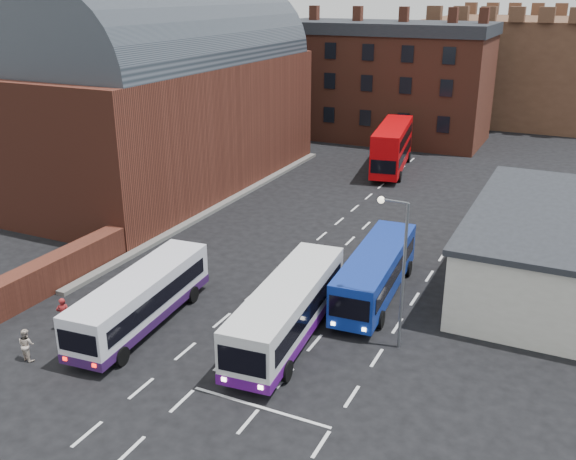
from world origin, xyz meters
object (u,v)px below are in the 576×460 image
at_px(bus_white_outbound, 141,297).
at_px(pedestrian_red, 63,314).
at_px(bus_white_inbound, 288,307).
at_px(street_lamp, 399,261).
at_px(bus_red_double, 392,147).
at_px(bus_blue, 376,271).
at_px(pedestrian_beige, 26,345).

height_order(bus_white_outbound, pedestrian_red, bus_white_outbound).
distance_m(bus_white_inbound, street_lamp, 5.54).
height_order(bus_white_inbound, bus_red_double, bus_red_double).
xyz_separation_m(bus_white_outbound, street_lamp, (11.56, 3.37, 2.71)).
distance_m(bus_blue, pedestrian_beige, 17.22).
distance_m(bus_white_outbound, pedestrian_beige, 5.48).
relative_size(street_lamp, pedestrian_beige, 4.69).
height_order(bus_blue, pedestrian_red, bus_blue).
xyz_separation_m(bus_white_inbound, pedestrian_red, (-10.01, -3.88, -0.80)).
bearing_deg(bus_blue, bus_white_outbound, 36.29).
height_order(street_lamp, pedestrian_beige, street_lamp).
bearing_deg(bus_white_inbound, pedestrian_red, 16.17).
xyz_separation_m(pedestrian_red, pedestrian_beige, (0.44, -2.71, -0.09)).
distance_m(bus_blue, pedestrian_red, 15.71).
bearing_deg(pedestrian_beige, street_lamp, -142.88).
height_order(bus_blue, pedestrian_beige, bus_blue).
bearing_deg(pedestrian_beige, bus_white_outbound, -111.98).
height_order(bus_white_inbound, pedestrian_beige, bus_white_inbound).
height_order(bus_white_outbound, bus_red_double, bus_red_double).
bearing_deg(pedestrian_beige, bus_blue, -126.14).
bearing_deg(bus_blue, bus_red_double, -78.67).
height_order(bus_white_outbound, bus_blue, bus_blue).
distance_m(bus_blue, street_lamp, 5.64).
distance_m(bus_white_inbound, bus_red_double, 30.99).
bearing_deg(pedestrian_beige, bus_white_inbound, -137.96).
bearing_deg(pedestrian_red, bus_blue, 174.61).
xyz_separation_m(bus_red_double, pedestrian_beige, (-5.20, -37.26, -1.45)).
xyz_separation_m(bus_white_outbound, pedestrian_beige, (-2.67, -4.72, -0.79)).
distance_m(bus_white_outbound, bus_red_double, 32.65).
height_order(bus_white_outbound, street_lamp, street_lamp).
bearing_deg(street_lamp, bus_white_outbound, -163.76).
bearing_deg(bus_red_double, bus_white_inbound, 88.87).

